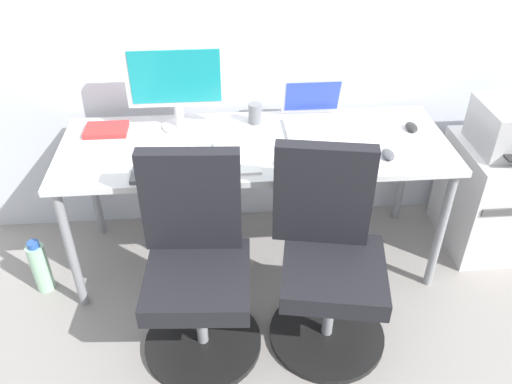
% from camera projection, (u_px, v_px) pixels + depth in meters
% --- Properties ---
extents(ground_plane, '(5.28, 5.28, 0.00)m').
position_uv_depth(ground_plane, '(255.00, 255.00, 2.94)').
color(ground_plane, gray).
extents(desk, '(1.89, 0.67, 0.73)m').
position_uv_depth(desk, '(255.00, 154.00, 2.56)').
color(desk, silver).
rests_on(desk, ground).
extents(office_chair_left, '(0.54, 0.54, 0.94)m').
position_uv_depth(office_chair_left, '(197.00, 268.00, 2.25)').
color(office_chair_left, black).
rests_on(office_chair_left, ground).
extents(office_chair_right, '(0.54, 0.54, 0.94)m').
position_uv_depth(office_chair_right, '(328.00, 261.00, 2.28)').
color(office_chair_right, black).
rests_on(office_chair_right, ground).
extents(side_cabinet, '(0.47, 0.53, 0.62)m').
position_uv_depth(side_cabinet, '(494.00, 196.00, 2.88)').
color(side_cabinet, silver).
rests_on(side_cabinet, ground).
extents(water_bottle_on_floor, '(0.09, 0.09, 0.31)m').
position_uv_depth(water_bottle_on_floor, '(40.00, 267.00, 2.66)').
color(water_bottle_on_floor, '#A5D8B2').
rests_on(water_bottle_on_floor, ground).
extents(desktop_monitor, '(0.48, 0.18, 0.43)m').
position_uv_depth(desktop_monitor, '(176.00, 81.00, 2.51)').
color(desktop_monitor, silver).
rests_on(desktop_monitor, desk).
extents(open_laptop, '(0.31, 0.28, 0.22)m').
position_uv_depth(open_laptop, '(314.00, 115.00, 2.65)').
color(open_laptop, silver).
rests_on(open_laptop, desk).
extents(keyboard_by_monitor, '(0.34, 0.12, 0.02)m').
position_uv_depth(keyboard_by_monitor, '(170.00, 174.00, 2.28)').
color(keyboard_by_monitor, '#515156').
rests_on(keyboard_by_monitor, desk).
extents(keyboard_by_laptop, '(0.34, 0.12, 0.02)m').
position_uv_depth(keyboard_by_laptop, '(318.00, 155.00, 2.42)').
color(keyboard_by_laptop, '#B7B7B7').
rests_on(keyboard_by_laptop, desk).
extents(mouse_by_monitor, '(0.06, 0.10, 0.03)m').
position_uv_depth(mouse_by_monitor, '(412.00, 127.00, 2.62)').
color(mouse_by_monitor, '#2D2D2D').
rests_on(mouse_by_monitor, desk).
extents(mouse_by_laptop, '(0.06, 0.10, 0.03)m').
position_uv_depth(mouse_by_laptop, '(388.00, 154.00, 2.40)').
color(mouse_by_laptop, '#515156').
rests_on(mouse_by_laptop, desk).
extents(coffee_mug, '(0.08, 0.08, 0.09)m').
position_uv_depth(coffee_mug, '(301.00, 162.00, 2.29)').
color(coffee_mug, teal).
rests_on(coffee_mug, desk).
extents(pen_cup, '(0.07, 0.07, 0.10)m').
position_uv_depth(pen_cup, '(255.00, 113.00, 2.67)').
color(pen_cup, slate).
rests_on(pen_cup, desk).
extents(notebook, '(0.21, 0.15, 0.03)m').
position_uv_depth(notebook, '(106.00, 130.00, 2.60)').
color(notebook, red).
rests_on(notebook, desk).
extents(paper_pile, '(0.21, 0.30, 0.01)m').
position_uv_depth(paper_pile, '(237.00, 157.00, 2.40)').
color(paper_pile, white).
rests_on(paper_pile, desk).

